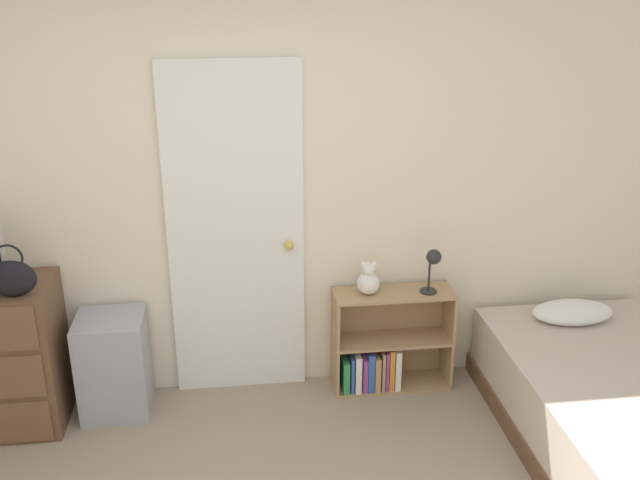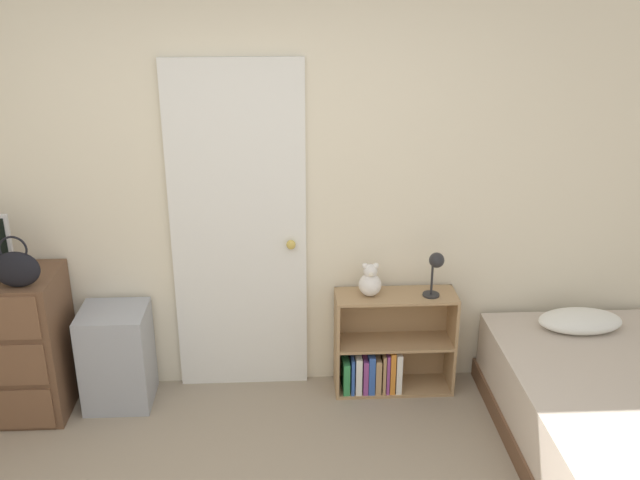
% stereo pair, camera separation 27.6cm
% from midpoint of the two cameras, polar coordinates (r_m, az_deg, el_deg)
% --- Properties ---
extents(wall_back, '(10.00, 0.06, 2.55)m').
position_cam_midpoint_polar(wall_back, '(4.17, -8.81, 3.98)').
color(wall_back, beige).
rests_on(wall_back, ground_plane).
extents(door_closed, '(0.79, 0.09, 2.03)m').
position_cam_midpoint_polar(door_closed, '(4.20, -8.55, 0.37)').
color(door_closed, white).
rests_on(door_closed, ground_plane).
extents(handbag, '(0.25, 0.09, 0.29)m').
position_cam_midpoint_polar(handbag, '(4.07, -25.27, -2.77)').
color(handbag, black).
rests_on(handbag, dresser).
extents(storage_bin, '(0.39, 0.36, 0.61)m').
position_cam_midpoint_polar(storage_bin, '(4.44, -17.91, -9.49)').
color(storage_bin, '#999EA8').
rests_on(storage_bin, ground_plane).
extents(bookshelf, '(0.73, 0.25, 0.65)m').
position_cam_midpoint_polar(bookshelf, '(4.49, 3.31, -8.80)').
color(bookshelf, tan).
rests_on(bookshelf, ground_plane).
extents(teddy_bear, '(0.14, 0.14, 0.21)m').
position_cam_midpoint_polar(teddy_bear, '(4.24, 2.02, -3.25)').
color(teddy_bear, silver).
rests_on(teddy_bear, bookshelf).
extents(desk_lamp, '(0.11, 0.11, 0.28)m').
position_cam_midpoint_polar(desk_lamp, '(4.24, 7.18, -1.81)').
color(desk_lamp, '#262628').
rests_on(desk_lamp, bookshelf).
extents(bed, '(1.11, 1.82, 0.57)m').
position_cam_midpoint_polar(bed, '(4.23, 21.10, -12.72)').
color(bed, brown).
rests_on(bed, ground_plane).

